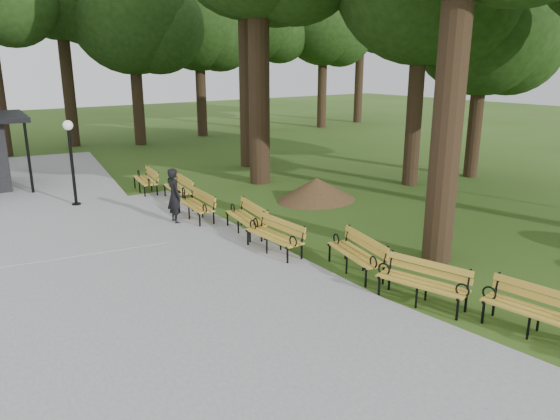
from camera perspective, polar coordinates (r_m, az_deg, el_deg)
ground at (r=11.39m, az=10.57°, el=-8.78°), size 100.00×100.00×0.00m
path at (r=11.62m, az=-14.80°, el=-8.38°), size 12.00×38.00×0.06m
person at (r=15.93m, az=-11.31°, el=1.50°), size 0.43×0.63×1.66m
lamp_post at (r=18.52m, az=-21.70°, el=6.59°), size 0.32×0.32×2.85m
dirt_mound at (r=18.38m, az=3.94°, el=2.28°), size 2.45×2.45×0.79m
bench_1 at (r=10.43m, az=25.79°, el=-9.91°), size 0.88×1.97×0.88m
bench_2 at (r=10.91m, az=15.05°, el=-7.66°), size 1.10×2.00×0.88m
bench_3 at (r=12.20m, az=8.13°, el=-4.73°), size 1.06×2.00×0.88m
bench_4 at (r=13.25m, az=-0.68°, el=-2.88°), size 0.71×1.92×0.88m
bench_5 at (r=14.76m, az=-3.75°, el=-0.93°), size 0.95×1.98×0.88m
bench_6 at (r=16.25m, az=-9.08°, el=0.46°), size 0.81×1.95×0.88m
bench_7 at (r=18.45m, az=-10.97°, el=2.22°), size 0.91×1.97×0.88m
bench_8 at (r=20.06m, az=-14.33°, el=3.10°), size 0.94×1.98×0.88m
lawn_tree_5 at (r=23.16m, az=21.22°, el=18.32°), size 5.65×5.65×8.96m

